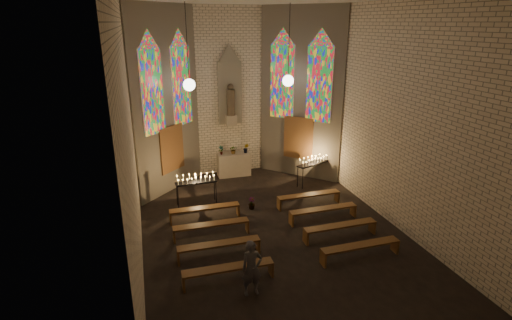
# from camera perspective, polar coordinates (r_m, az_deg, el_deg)

# --- Properties ---
(floor) EXTENTS (12.00, 12.00, 0.00)m
(floor) POSITION_cam_1_polar(r_m,az_deg,el_deg) (12.75, 2.65, -10.73)
(floor) COLOR black
(floor) RESTS_ON ground
(room) EXTENTS (8.22, 12.43, 7.00)m
(room) POSITION_cam_1_polar(r_m,az_deg,el_deg) (14.52, -1.50, 8.69)
(room) COLOR #EEDEC7
(room) RESTS_ON ground
(altar) EXTENTS (1.40, 0.60, 1.00)m
(altar) POSITION_cam_1_polar(r_m,az_deg,el_deg) (17.32, -3.20, -0.62)
(altar) COLOR #B9AB97
(altar) RESTS_ON ground
(flower_vase_left) EXTENTS (0.23, 0.17, 0.39)m
(flower_vase_left) POSITION_cam_1_polar(r_m,az_deg,el_deg) (16.99, -5.01, 1.42)
(flower_vase_left) COLOR #4C723F
(flower_vase_left) RESTS_ON altar
(flower_vase_center) EXTENTS (0.39, 0.35, 0.37)m
(flower_vase_center) POSITION_cam_1_polar(r_m,az_deg,el_deg) (17.07, -3.24, 1.50)
(flower_vase_center) COLOR #4C723F
(flower_vase_center) RESTS_ON altar
(flower_vase_right) EXTENTS (0.29, 0.26, 0.42)m
(flower_vase_right) POSITION_cam_1_polar(r_m,az_deg,el_deg) (17.13, -1.44, 1.69)
(flower_vase_right) COLOR #4C723F
(flower_vase_right) RESTS_ON altar
(aisle_flower_pot) EXTENTS (0.31, 0.31, 0.43)m
(aisle_flower_pot) POSITION_cam_1_polar(r_m,az_deg,el_deg) (14.33, -0.63, -6.21)
(aisle_flower_pot) COLOR #4C723F
(aisle_flower_pot) RESTS_ON ground
(votive_stand_left) EXTENTS (1.50, 0.43, 1.09)m
(votive_stand_left) POSITION_cam_1_polar(r_m,az_deg,el_deg) (14.58, -8.58, -2.86)
(votive_stand_left) COLOR black
(votive_stand_left) RESTS_ON ground
(votive_stand_right) EXTENTS (1.56, 0.91, 1.13)m
(votive_stand_right) POSITION_cam_1_polar(r_m,az_deg,el_deg) (16.40, 8.18, -0.21)
(votive_stand_right) COLOR black
(votive_stand_right) RESTS_ON ground
(pew_left_0) EXTENTS (2.36, 0.36, 0.45)m
(pew_left_0) POSITION_cam_1_polar(r_m,az_deg,el_deg) (13.65, -7.33, -7.01)
(pew_left_0) COLOR brown
(pew_left_0) RESTS_ON ground
(pew_right_0) EXTENTS (2.36, 0.36, 0.45)m
(pew_right_0) POSITION_cam_1_polar(r_m,az_deg,el_deg) (14.64, 7.55, -5.15)
(pew_right_0) COLOR brown
(pew_right_0) RESTS_ON ground
(pew_left_1) EXTENTS (2.36, 0.36, 0.45)m
(pew_left_1) POSITION_cam_1_polar(r_m,az_deg,el_deg) (12.59, -6.41, -9.34)
(pew_left_1) COLOR brown
(pew_left_1) RESTS_ON ground
(pew_right_1) EXTENTS (2.36, 0.36, 0.45)m
(pew_right_1) POSITION_cam_1_polar(r_m,az_deg,el_deg) (13.66, 9.58, -7.11)
(pew_right_1) COLOR brown
(pew_right_1) RESTS_ON ground
(pew_left_2) EXTENTS (2.36, 0.36, 0.45)m
(pew_left_2) POSITION_cam_1_polar(r_m,az_deg,el_deg) (11.57, -5.32, -12.08)
(pew_left_2) COLOR brown
(pew_left_2) RESTS_ON ground
(pew_right_2) EXTENTS (2.36, 0.36, 0.45)m
(pew_right_2) POSITION_cam_1_polar(r_m,az_deg,el_deg) (12.72, 11.94, -9.36)
(pew_right_2) COLOR brown
(pew_right_2) RESTS_ON ground
(pew_left_3) EXTENTS (2.36, 0.36, 0.45)m
(pew_left_3) POSITION_cam_1_polar(r_m,az_deg,el_deg) (10.58, -3.98, -15.34)
(pew_left_3) COLOR brown
(pew_left_3) RESTS_ON ground
(pew_right_3) EXTENTS (2.36, 0.36, 0.45)m
(pew_right_3) POSITION_cam_1_polar(r_m,az_deg,el_deg) (11.83, 14.70, -11.93)
(pew_right_3) COLOR brown
(pew_right_3) RESTS_ON ground
(visitor) EXTENTS (0.53, 0.36, 1.44)m
(visitor) POSITION_cam_1_polar(r_m,az_deg,el_deg) (9.97, -0.61, -15.21)
(visitor) COLOR #4B4A54
(visitor) RESTS_ON ground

